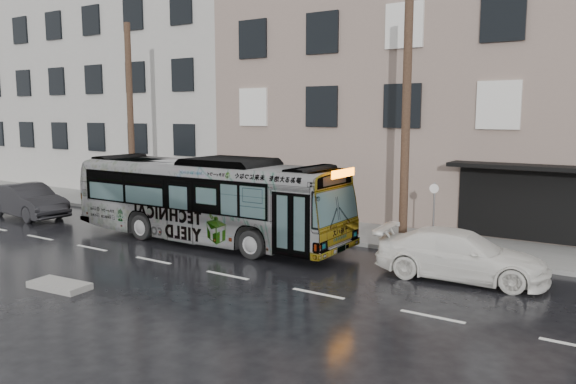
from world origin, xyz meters
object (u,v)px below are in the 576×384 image
object	(u,v)px
bus	(206,199)
utility_pole_rear	(130,119)
sign_post	(433,217)
dark_sedan	(28,201)
utility_pole_front	(406,120)
white_sedan	(461,255)

from	to	relation	value
bus	utility_pole_rear	bearing A→B (deg)	69.61
sign_post	dark_sedan	distance (m)	18.78
utility_pole_rear	dark_sedan	bearing A→B (deg)	-134.02
dark_sedan	sign_post	bearing A→B (deg)	-73.91
utility_pole_front	sign_post	size ratio (longest dim) A/B	3.75
sign_post	white_sedan	xyz separation A→B (m)	(1.62, -2.24, -0.63)
dark_sedan	white_sedan	bearing A→B (deg)	-81.05
utility_pole_front	bus	bearing A→B (deg)	-159.35
utility_pole_rear	white_sedan	world-z (taller)	utility_pole_rear
utility_pole_rear	bus	xyz separation A→B (m)	(7.07, -2.61, -3.02)
utility_pole_front	utility_pole_rear	size ratio (longest dim) A/B	1.00
bus	dark_sedan	size ratio (longest dim) A/B	2.42
dark_sedan	bus	bearing A→B (deg)	-79.85
white_sedan	dark_sedan	distance (m)	20.10
utility_pole_front	bus	xyz separation A→B (m)	(-6.93, -2.61, -3.02)
utility_pole_rear	white_sedan	xyz separation A→B (m)	(16.72, -2.24, -3.93)
dark_sedan	utility_pole_front	bearing A→B (deg)	-73.25
white_sedan	utility_pole_rear	bearing A→B (deg)	77.64
utility_pole_front	white_sedan	xyz separation A→B (m)	(2.72, -2.24, -3.93)
utility_pole_front	dark_sedan	xyz separation A→B (m)	(-17.35, -3.47, -3.85)
utility_pole_front	bus	world-z (taller)	utility_pole_front
utility_pole_front	sign_post	xyz separation A→B (m)	(1.10, 0.00, -3.30)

